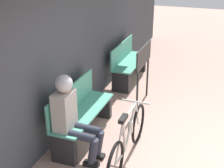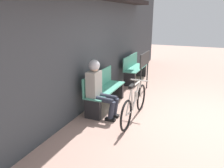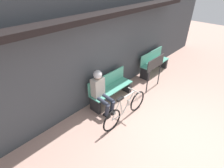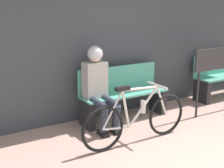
# 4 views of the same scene
# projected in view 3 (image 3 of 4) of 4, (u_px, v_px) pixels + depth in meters

# --- Properties ---
(ground_plane) EXTENTS (24.00, 24.00, 0.00)m
(ground_plane) POSITION_uv_depth(u_px,v_px,m) (181.00, 136.00, 4.20)
(ground_plane) COLOR tan
(storefront_wall) EXTENTS (12.00, 0.56, 3.20)m
(storefront_wall) POSITION_uv_depth(u_px,v_px,m) (104.00, 44.00, 4.78)
(storefront_wall) COLOR #3D4247
(storefront_wall) RESTS_ON ground_plane
(park_bench_near) EXTENTS (1.45, 0.42, 0.85)m
(park_bench_near) POSITION_uv_depth(u_px,v_px,m) (111.00, 89.00, 5.19)
(park_bench_near) COLOR #51A88E
(park_bench_near) RESTS_ON ground_plane
(bicycle) EXTENTS (1.64, 0.40, 0.82)m
(bicycle) POSITION_uv_depth(u_px,v_px,m) (126.00, 109.00, 4.52)
(bicycle) COLOR black
(bicycle) RESTS_ON ground_plane
(person_seated) EXTENTS (0.34, 0.64, 1.24)m
(person_seated) POSITION_uv_depth(u_px,v_px,m) (100.00, 89.00, 4.64)
(person_seated) COLOR #2D3342
(person_seated) RESTS_ON ground_plane
(park_bench_far) EXTENTS (1.40, 0.42, 0.85)m
(park_bench_far) POSITION_uv_depth(u_px,v_px,m) (154.00, 63.00, 6.67)
(park_bench_far) COLOR #51A88E
(park_bench_far) RESTS_ON ground_plane
(signboard) EXTENTS (0.90, 0.04, 1.13)m
(signboard) POSITION_uv_depth(u_px,v_px,m) (155.00, 66.00, 5.48)
(signboard) COLOR #232326
(signboard) RESTS_ON ground_plane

